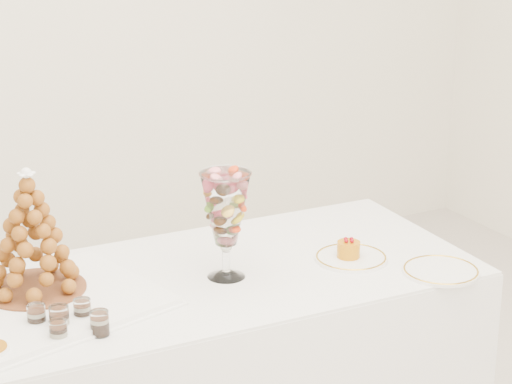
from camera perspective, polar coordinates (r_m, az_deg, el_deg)
lace_tray at (r=2.79m, az=-12.22°, el=-6.42°), size 0.71×0.60×0.02m
macaron_vase at (r=2.87m, az=-1.75°, el=-1.05°), size 0.15×0.15×0.32m
cake_plate at (r=3.07m, az=5.45°, el=-3.78°), size 0.22×0.22×0.01m
spare_plate at (r=3.02m, az=10.51°, el=-4.46°), size 0.23×0.23×0.01m
verrine_a at (r=2.69m, az=-12.43°, el=-6.96°), size 0.06×0.06×0.07m
verrine_b at (r=2.66m, az=-11.17°, el=-7.12°), size 0.06×0.06×0.07m
verrine_c at (r=2.70m, az=-9.89°, el=-6.68°), size 0.05×0.05×0.06m
verrine_d at (r=2.60m, az=-11.22°, el=-7.86°), size 0.05×0.05×0.06m
verrine_e at (r=2.62m, az=-8.92°, el=-7.41°), size 0.06×0.06×0.07m
croquembouche at (r=2.81m, az=-12.75°, el=-2.24°), size 0.29×0.29×0.36m
mousse_cake at (r=3.06m, az=5.31°, el=-3.27°), size 0.07×0.07×0.06m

